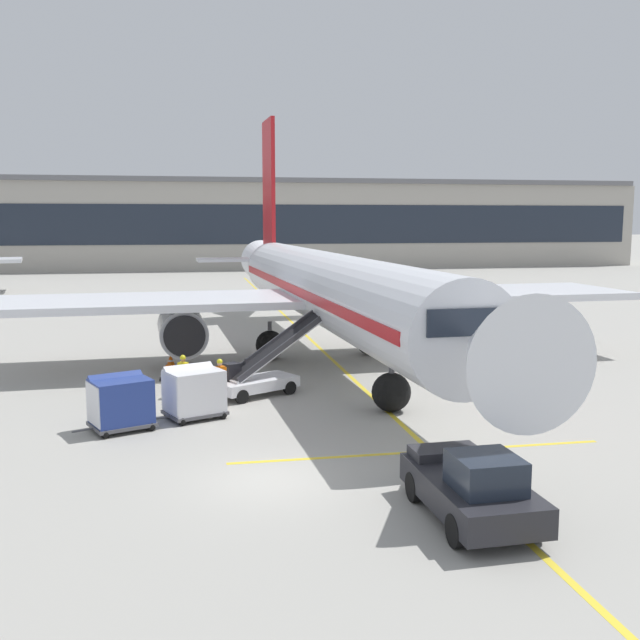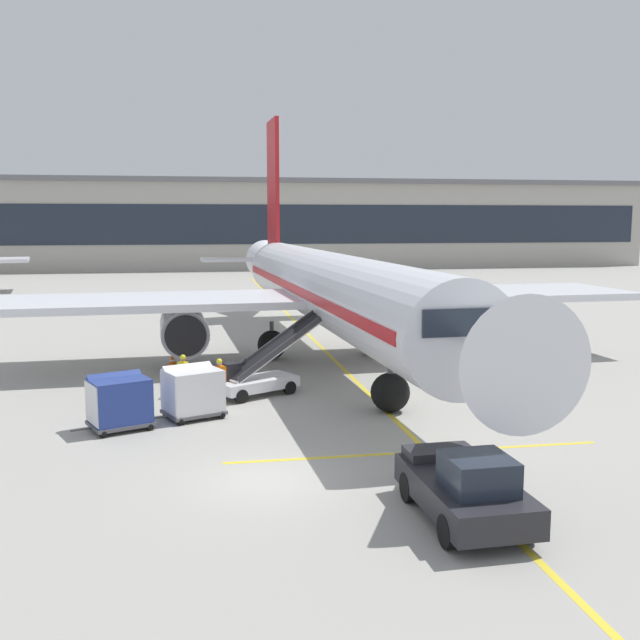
# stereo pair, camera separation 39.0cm
# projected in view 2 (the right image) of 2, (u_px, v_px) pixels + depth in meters

# --- Properties ---
(ground_plane) EXTENTS (600.00, 600.00, 0.00)m
(ground_plane) POSITION_uv_depth(u_px,v_px,m) (265.00, 480.00, 20.28)
(ground_plane) COLOR #9E9B93
(parked_airplane) EXTENTS (32.76, 42.17, 14.29)m
(parked_airplane) POSITION_uv_depth(u_px,v_px,m) (326.00, 289.00, 37.19)
(parked_airplane) COLOR silver
(parked_airplane) RESTS_ON ground
(belt_loader) EXTENTS (5.15, 3.63, 3.24)m
(belt_loader) POSITION_uv_depth(u_px,v_px,m) (260.00, 373.00, 30.09)
(belt_loader) COLOR silver
(belt_loader) RESTS_ON ground
(baggage_cart_lead) EXTENTS (2.81, 2.26, 1.91)m
(baggage_cart_lead) POSITION_uv_depth(u_px,v_px,m) (192.00, 391.00, 26.57)
(baggage_cart_lead) COLOR #515156
(baggage_cart_lead) RESTS_ON ground
(baggage_cart_second) EXTENTS (2.81, 2.26, 1.91)m
(baggage_cart_second) POSITION_uv_depth(u_px,v_px,m) (119.00, 401.00, 25.09)
(baggage_cart_second) COLOR #515156
(baggage_cart_second) RESTS_ON ground
(pushback_tug) EXTENTS (2.24, 4.46, 1.83)m
(pushback_tug) POSITION_uv_depth(u_px,v_px,m) (465.00, 488.00, 17.41)
(pushback_tug) COLOR #232328
(pushback_tug) RESTS_ON ground
(ground_crew_by_loader) EXTENTS (0.46, 0.42, 1.74)m
(ground_crew_by_loader) POSITION_uv_depth(u_px,v_px,m) (183.00, 373.00, 29.70)
(ground_crew_by_loader) COLOR #514C42
(ground_crew_by_loader) RESTS_ON ground
(ground_crew_by_carts) EXTENTS (0.54, 0.36, 1.74)m
(ground_crew_by_carts) POSITION_uv_depth(u_px,v_px,m) (220.00, 377.00, 28.85)
(ground_crew_by_carts) COLOR #333847
(ground_crew_by_carts) RESTS_ON ground
(ground_crew_marshaller) EXTENTS (0.54, 0.36, 1.74)m
(ground_crew_marshaller) POSITION_uv_depth(u_px,v_px,m) (173.00, 389.00, 26.89)
(ground_crew_marshaller) COLOR #333847
(ground_crew_marshaller) RESTS_ON ground
(ground_crew_wingwalker) EXTENTS (0.46, 0.43, 1.74)m
(ground_crew_wingwalker) POSITION_uv_depth(u_px,v_px,m) (206.00, 392.00, 26.44)
(ground_crew_wingwalker) COLOR #514C42
(ground_crew_wingwalker) RESTS_ON ground
(safety_cone_engine_keepout) EXTENTS (0.67, 0.67, 0.75)m
(safety_cone_engine_keepout) POSITION_uv_depth(u_px,v_px,m) (172.00, 362.00, 35.27)
(safety_cone_engine_keepout) COLOR black
(safety_cone_engine_keepout) RESTS_ON ground
(safety_cone_wingtip) EXTENTS (0.59, 0.59, 0.67)m
(safety_cone_wingtip) POSITION_uv_depth(u_px,v_px,m) (191.00, 377.00, 32.01)
(safety_cone_wingtip) COLOR black
(safety_cone_wingtip) RESTS_ON ground
(safety_cone_nose_mark) EXTENTS (0.63, 0.63, 0.71)m
(safety_cone_nose_mark) POSITION_uv_depth(u_px,v_px,m) (167.00, 372.00, 32.99)
(safety_cone_nose_mark) COLOR black
(safety_cone_nose_mark) RESTS_ON ground
(apron_guidance_line_lead_in) EXTENTS (0.20, 110.00, 0.01)m
(apron_guidance_line_lead_in) POSITION_uv_depth(u_px,v_px,m) (336.00, 362.00, 37.01)
(apron_guidance_line_lead_in) COLOR yellow
(apron_guidance_line_lead_in) RESTS_ON ground
(apron_guidance_line_stop_bar) EXTENTS (12.00, 0.20, 0.01)m
(apron_guidance_line_stop_bar) POSITION_uv_depth(u_px,v_px,m) (417.00, 452.00, 22.67)
(apron_guidance_line_stop_bar) COLOR yellow
(apron_guidance_line_stop_bar) RESTS_ON ground
(terminal_building) EXTENTS (114.84, 19.22, 13.08)m
(terminal_building) POSITION_uv_depth(u_px,v_px,m) (268.00, 224.00, 112.67)
(terminal_building) COLOR #A8A399
(terminal_building) RESTS_ON ground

